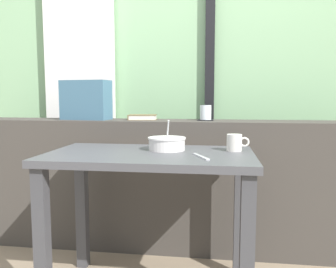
# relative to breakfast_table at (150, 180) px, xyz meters

# --- Properties ---
(outdoor_backdrop) EXTENTS (4.80, 0.08, 2.80)m
(outdoor_backdrop) POSITION_rel_breakfast_table_xyz_m (0.07, 1.11, 0.81)
(outdoor_backdrop) COLOR #8EBC89
(outdoor_backdrop) RESTS_ON ground
(curtain_left_panel) EXTENTS (0.56, 0.06, 2.50)m
(curtain_left_panel) POSITION_rel_breakfast_table_xyz_m (-0.76, 1.01, 0.66)
(curtain_left_panel) COLOR white
(curtain_left_panel) RESTS_ON ground
(window_divider_post) EXTENTS (0.07, 0.05, 2.60)m
(window_divider_post) POSITION_rel_breakfast_table_xyz_m (0.27, 1.04, 0.71)
(window_divider_post) COLOR black
(window_divider_post) RESTS_ON ground
(dark_console_ledge) EXTENTS (2.80, 0.29, 0.85)m
(dark_console_ledge) POSITION_rel_breakfast_table_xyz_m (0.07, 0.57, -0.17)
(dark_console_ledge) COLOR #423D38
(dark_console_ledge) RESTS_ON ground
(breakfast_table) EXTENTS (1.01, 0.57, 0.73)m
(breakfast_table) POSITION_rel_breakfast_table_xyz_m (0.00, 0.00, 0.00)
(breakfast_table) COLOR #414145
(breakfast_table) RESTS_ON ground
(coaster_square) EXTENTS (0.10, 0.10, 0.00)m
(coaster_square) POSITION_rel_breakfast_table_xyz_m (0.25, 0.59, 0.26)
(coaster_square) COLOR black
(coaster_square) RESTS_ON dark_console_ledge
(juice_glass) EXTENTS (0.07, 0.07, 0.09)m
(juice_glass) POSITION_rel_breakfast_table_xyz_m (0.25, 0.59, 0.31)
(juice_glass) COLOR white
(juice_glass) RESTS_ON coaster_square
(closed_book) EXTENTS (0.20, 0.16, 0.03)m
(closed_book) POSITION_rel_breakfast_table_xyz_m (-0.17, 0.60, 0.28)
(closed_book) COLOR brown
(closed_book) RESTS_ON dark_console_ledge
(throw_pillow) EXTENTS (0.34, 0.18, 0.26)m
(throw_pillow) POSITION_rel_breakfast_table_xyz_m (-0.54, 0.57, 0.39)
(throw_pillow) COLOR #426B84
(throw_pillow) RESTS_ON dark_console_ledge
(soup_bowl) EXTENTS (0.19, 0.19, 0.16)m
(soup_bowl) POSITION_rel_breakfast_table_xyz_m (0.07, 0.09, 0.17)
(soup_bowl) COLOR silver
(soup_bowl) RESTS_ON breakfast_table
(fork_utensil) EXTENTS (0.08, 0.16, 0.01)m
(fork_utensil) POSITION_rel_breakfast_table_xyz_m (0.25, -0.09, 0.14)
(fork_utensil) COLOR silver
(fork_utensil) RESTS_ON breakfast_table
(ceramic_mug) EXTENTS (0.11, 0.08, 0.08)m
(ceramic_mug) POSITION_rel_breakfast_table_xyz_m (0.41, 0.11, 0.18)
(ceramic_mug) COLOR silver
(ceramic_mug) RESTS_ON breakfast_table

